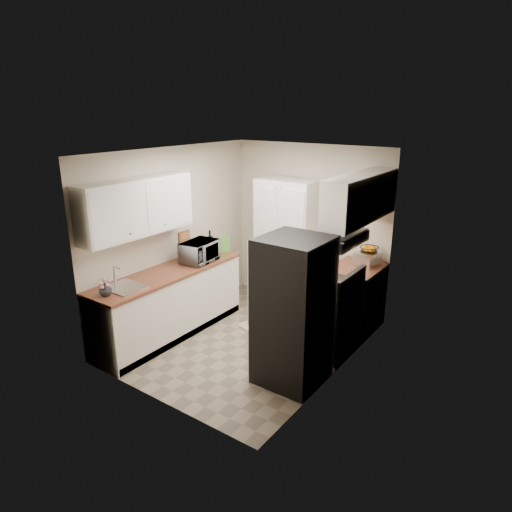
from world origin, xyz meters
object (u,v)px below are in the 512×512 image
(refrigerator, at_px, (293,311))
(microwave, at_px, (200,252))
(electric_range, at_px, (327,317))
(toaster_oven, at_px, (367,259))
(pantry_cabinet, at_px, (288,245))
(wine_bottle, at_px, (210,242))

(refrigerator, distance_m, microwave, 1.94)
(electric_range, relative_size, refrigerator, 0.66)
(electric_range, height_order, toaster_oven, electric_range)
(toaster_oven, bearing_deg, refrigerator, -86.58)
(electric_range, relative_size, toaster_oven, 3.35)
(pantry_cabinet, height_order, refrigerator, pantry_cabinet)
(electric_range, height_order, refrigerator, refrigerator)
(pantry_cabinet, height_order, toaster_oven, pantry_cabinet)
(pantry_cabinet, xyz_separation_m, wine_bottle, (-0.87, -0.79, 0.08))
(electric_range, relative_size, wine_bottle, 3.61)
(electric_range, xyz_separation_m, wine_bottle, (-2.05, 0.13, 0.60))
(wine_bottle, bearing_deg, electric_range, -3.71)
(microwave, height_order, wine_bottle, wine_bottle)
(refrigerator, relative_size, wine_bottle, 5.43)
(wine_bottle, relative_size, toaster_oven, 0.93)
(pantry_cabinet, relative_size, refrigerator, 1.18)
(refrigerator, height_order, microwave, refrigerator)
(toaster_oven, bearing_deg, microwave, -140.65)
(pantry_cabinet, relative_size, toaster_oven, 5.93)
(microwave, xyz_separation_m, wine_bottle, (-0.16, 0.41, 0.01))
(microwave, height_order, toaster_oven, microwave)
(toaster_oven, bearing_deg, wine_bottle, -151.55)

